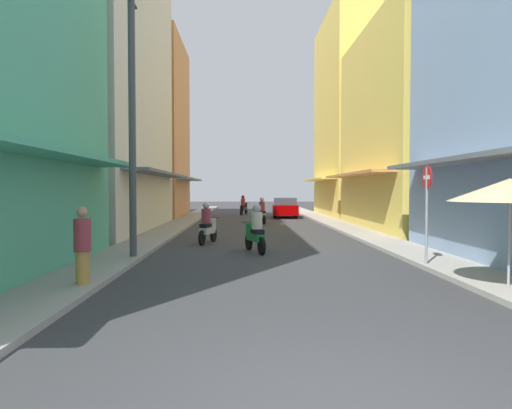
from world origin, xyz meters
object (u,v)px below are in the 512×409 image
object	(u,v)px
vendor_umbrella	(510,190)
parked_car	(285,207)
motorbike_silver	(208,225)
street_sign_no_entry	(427,202)
motorbike_white	(261,212)
motorbike_black	(244,206)
motorbike_green	(255,231)
pedestrian_crossing	(82,248)
utility_pole	(132,118)

from	to	relation	value
vendor_umbrella	parked_car	bearing A→B (deg)	95.00
motorbike_silver	street_sign_no_entry	distance (m)	8.32
motorbike_silver	motorbike_white	xyz separation A→B (m)	(2.40, 10.11, 0.00)
motorbike_black	motorbike_green	distance (m)	22.24
pedestrian_crossing	vendor_umbrella	xyz separation A→B (m)	(8.44, -0.62, 1.18)
motorbike_white	parked_car	distance (m)	6.30
pedestrian_crossing	motorbike_white	bearing A→B (deg)	76.48
motorbike_green	motorbike_black	bearing A→B (deg)	90.93
utility_pole	motorbike_white	bearing A→B (deg)	73.40
vendor_umbrella	utility_pole	distance (m)	9.68
motorbike_white	motorbike_silver	bearing A→B (deg)	-103.36
parked_car	vendor_umbrella	size ratio (longest dim) A/B	1.81
motorbike_white	pedestrian_crossing	world-z (taller)	pedestrian_crossing
street_sign_no_entry	vendor_umbrella	bearing A→B (deg)	-81.10
parked_car	pedestrian_crossing	bearing A→B (deg)	-104.68
motorbike_white	parked_car	xyz separation A→B (m)	(1.96, 5.99, 0.04)
parked_car	pedestrian_crossing	world-z (taller)	pedestrian_crossing
parked_car	motorbike_white	bearing A→B (deg)	-108.07
motorbike_white	street_sign_no_entry	bearing A→B (deg)	-76.91
pedestrian_crossing	utility_pole	world-z (taller)	utility_pole
motorbike_black	vendor_umbrella	size ratio (longest dim) A/B	0.76
motorbike_white	street_sign_no_entry	distance (m)	16.17
utility_pole	parked_car	bearing A→B (deg)	72.96
motorbike_black	utility_pole	xyz separation A→B (m)	(-3.18, -23.82, 3.37)
motorbike_green	motorbike_silver	bearing A→B (deg)	124.93
vendor_umbrella	motorbike_black	bearing A→B (deg)	100.32
street_sign_no_entry	motorbike_silver	bearing A→B (deg)	137.21
utility_pole	motorbike_green	bearing A→B (deg)	24.04
motorbike_silver	vendor_umbrella	xyz separation A→B (m)	(6.51, -8.52, 1.32)
pedestrian_crossing	street_sign_no_entry	size ratio (longest dim) A/B	0.64
vendor_umbrella	utility_pole	size ratio (longest dim) A/B	0.29
vendor_umbrella	utility_pole	world-z (taller)	utility_pole
motorbike_black	motorbike_green	world-z (taller)	same
motorbike_white	utility_pole	distance (m)	15.15
motorbike_silver	utility_pole	bearing A→B (deg)	-114.21
motorbike_black	utility_pole	world-z (taller)	utility_pole
motorbike_black	street_sign_no_entry	distance (m)	25.83
motorbike_green	utility_pole	distance (m)	5.14
motorbike_black	parked_car	bearing A→B (deg)	-50.75
motorbike_white	motorbike_green	size ratio (longest dim) A/B	1.02
motorbike_green	vendor_umbrella	size ratio (longest dim) A/B	0.75
pedestrian_crossing	street_sign_no_entry	xyz separation A→B (m)	(7.98, 2.29, 0.87)
utility_pole	motorbike_silver	bearing A→B (deg)	65.79
pedestrian_crossing	vendor_umbrella	size ratio (longest dim) A/B	0.73
motorbike_black	street_sign_no_entry	size ratio (longest dim) A/B	0.66
street_sign_no_entry	motorbike_white	bearing A→B (deg)	103.09
motorbike_black	street_sign_no_entry	world-z (taller)	street_sign_no_entry
parked_car	street_sign_no_entry	xyz separation A→B (m)	(1.70, -21.71, 0.98)
motorbike_green	utility_pole	world-z (taller)	utility_pole
utility_pole	street_sign_no_entry	bearing A→B (deg)	-11.19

